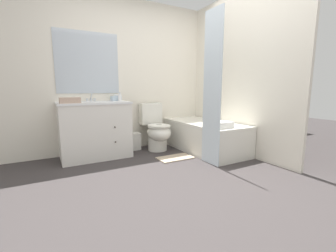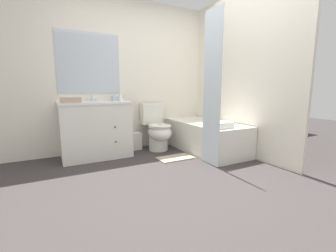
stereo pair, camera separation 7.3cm
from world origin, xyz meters
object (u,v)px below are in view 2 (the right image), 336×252
at_px(vanity_cabinet, 96,129).
at_px(soap_dispenser, 121,97).
at_px(bathtub, 205,136).
at_px(hand_towel_folded, 71,100).
at_px(toilet, 157,130).
at_px(wastebasket, 134,141).
at_px(bath_mat, 175,158).
at_px(sink_faucet, 92,99).
at_px(bath_towel_folded, 221,125).
at_px(tissue_box, 117,98).

height_order(vanity_cabinet, soap_dispenser, soap_dispenser).
bearing_deg(soap_dispenser, bathtub, -22.75).
relative_size(vanity_cabinet, hand_towel_folded, 3.91).
relative_size(toilet, hand_towel_folded, 3.04).
height_order(wastebasket, bath_mat, wastebasket).
relative_size(sink_faucet, bath_mat, 0.27).
bearing_deg(toilet, hand_towel_folded, -175.90).
height_order(toilet, bathtub, toilet).
bearing_deg(bath_mat, hand_towel_folded, 160.56).
bearing_deg(toilet, bathtub, -30.95).
relative_size(vanity_cabinet, bathtub, 0.66).
relative_size(hand_towel_folded, bath_towel_folded, 0.87).
relative_size(sink_faucet, hand_towel_folded, 0.55).
relative_size(sink_faucet, toilet, 0.18).
xyz_separation_m(toilet, bath_towel_folded, (0.53, -0.97, 0.18)).
bearing_deg(tissue_box, soap_dispenser, -75.74).
relative_size(toilet, tissue_box, 5.34).
xyz_separation_m(hand_towel_folded, bath_towel_folded, (1.87, -0.88, -0.35)).
relative_size(tissue_box, bath_mat, 0.28).
xyz_separation_m(sink_faucet, soap_dispenser, (0.41, -0.13, 0.02)).
bearing_deg(bath_mat, sink_faucet, 140.99).
height_order(vanity_cabinet, toilet, vanity_cabinet).
bearing_deg(soap_dispenser, vanity_cabinet, -173.44).
bearing_deg(toilet, tissue_box, 159.12).
bearing_deg(sink_faucet, bath_towel_folded, -38.74).
xyz_separation_m(toilet, soap_dispenser, (-0.58, 0.12, 0.56)).
bearing_deg(vanity_cabinet, wastebasket, 10.95).
relative_size(wastebasket, soap_dispenser, 2.14).
bearing_deg(bathtub, wastebasket, 149.39).
xyz_separation_m(sink_faucet, toilet, (1.00, -0.25, -0.53)).
relative_size(vanity_cabinet, tissue_box, 6.87).
relative_size(bathtub, hand_towel_folded, 5.94).
distance_m(sink_faucet, toilet, 1.16).
xyz_separation_m(vanity_cabinet, tissue_box, (0.38, 0.16, 0.45)).
bearing_deg(sink_faucet, soap_dispenser, -17.86).
relative_size(bathtub, bath_mat, 2.89).
height_order(sink_faucet, bathtub, sink_faucet).
bearing_deg(toilet, soap_dispenser, 168.32).
xyz_separation_m(tissue_box, hand_towel_folded, (-0.72, -0.33, -0.00)).
relative_size(vanity_cabinet, toilet, 1.29).
bearing_deg(toilet, vanity_cabinet, 175.80).
bearing_deg(bathtub, bath_towel_folded, -105.41).
height_order(bathtub, wastebasket, bathtub).
height_order(tissue_box, hand_towel_folded, tissue_box).
bearing_deg(bath_towel_folded, bath_mat, 141.82).
bearing_deg(sink_faucet, toilet, -14.28).
distance_m(wastebasket, tissue_box, 0.79).
distance_m(vanity_cabinet, tissue_box, 0.62).
xyz_separation_m(tissue_box, bath_mat, (0.64, -0.81, -0.88)).
xyz_separation_m(wastebasket, bath_towel_folded, (0.88, -1.17, 0.38)).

